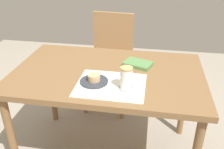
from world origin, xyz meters
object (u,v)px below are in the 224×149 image
object	(u,v)px
dining_table	(108,82)
pastry	(94,78)
pastry_plate	(94,81)
coffee_mug	(127,78)
wooden_chair	(110,56)
small_book	(138,64)

from	to	relation	value
dining_table	pastry	size ratio (longest dim) A/B	16.80
dining_table	pastry_plate	xyz separation A→B (m)	(-0.05, -0.16, 0.09)
dining_table	coffee_mug	distance (m)	0.29
pastry_plate	coffee_mug	xyz separation A→B (m)	(0.20, -0.04, 0.06)
dining_table	wooden_chair	distance (m)	0.73
pastry_plate	wooden_chair	bearing A→B (deg)	94.05
wooden_chair	dining_table	bearing A→B (deg)	103.63
dining_table	small_book	world-z (taller)	small_book
dining_table	pastry_plate	size ratio (longest dim) A/B	7.36
coffee_mug	dining_table	bearing A→B (deg)	126.68
pastry	small_book	xyz separation A→B (m)	(0.24, 0.28, -0.02)
wooden_chair	coffee_mug	world-z (taller)	wooden_chair
small_book	coffee_mug	bearing A→B (deg)	-77.30
dining_table	pastry_plate	world-z (taller)	pastry_plate
wooden_chair	small_book	xyz separation A→B (m)	(0.30, -0.59, 0.22)
pastry	small_book	world-z (taller)	pastry
coffee_mug	small_book	bearing A→B (deg)	82.88
small_book	wooden_chair	bearing A→B (deg)	136.64
coffee_mug	small_book	size ratio (longest dim) A/B	0.70
pastry_plate	small_book	xyz separation A→B (m)	(0.24, 0.28, 0.00)
pastry_plate	coffee_mug	distance (m)	0.21
pastry	small_book	size ratio (longest dim) A/B	0.40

